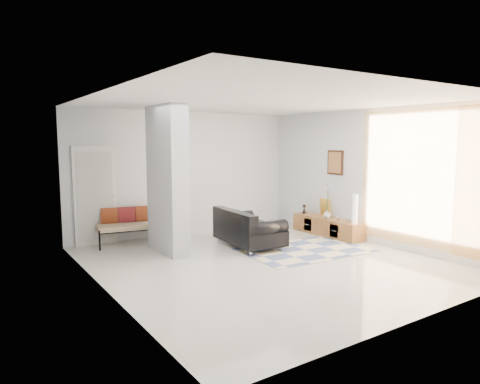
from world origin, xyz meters
TOP-DOWN VIEW (x-y plane):
  - floor at (0.00, 0.00)m, footprint 6.00×6.00m
  - ceiling at (0.00, 0.00)m, footprint 6.00×6.00m
  - wall_back at (0.00, 3.00)m, footprint 6.00×0.00m
  - wall_front at (0.00, -3.00)m, footprint 6.00×0.00m
  - wall_left at (-2.75, 0.00)m, footprint 0.00×6.00m
  - wall_right at (2.75, 0.00)m, footprint 0.00×6.00m
  - partition_column at (-1.10, 1.60)m, footprint 0.35×1.20m
  - hallway_door at (-2.10, 2.96)m, footprint 0.85×0.06m
  - curtain at (2.67, -1.15)m, footprint 0.00×2.55m
  - wall_art at (2.72, 0.94)m, footprint 0.04×0.45m
  - media_console at (2.52, 0.95)m, footprint 0.45×1.86m
  - loveseat at (0.39, 1.09)m, footprint 1.00×1.60m
  - daybed at (-1.42, 2.64)m, footprint 1.61×0.87m
  - area_rug at (1.17, 0.20)m, footprint 2.50×1.74m
  - cylinder_lamp at (2.50, 0.14)m, footprint 0.11×0.11m
  - bronze_figurine at (2.47, 1.67)m, footprint 0.12×0.12m
  - vase at (2.47, 0.91)m, footprint 0.19×0.19m

SIDE VIEW (x-z plane):
  - floor at x=0.00m, z-range 0.00..0.00m
  - area_rug at x=1.17m, z-range 0.00..0.01m
  - media_console at x=2.52m, z-range -0.20..0.60m
  - loveseat at x=0.39m, z-range -0.02..0.74m
  - daybed at x=-1.42m, z-range 0.04..0.81m
  - vase at x=2.47m, z-range 0.40..0.59m
  - bronze_figurine at x=2.47m, z-range 0.40..0.62m
  - cylinder_lamp at x=2.50m, z-range 0.40..1.02m
  - hallway_door at x=-2.10m, z-range 0.00..2.04m
  - partition_column at x=-1.10m, z-range 0.00..2.80m
  - wall_back at x=0.00m, z-range -1.60..4.40m
  - wall_front at x=0.00m, z-range -1.60..4.40m
  - wall_left at x=-2.75m, z-range -1.60..4.40m
  - wall_right at x=2.75m, z-range -1.60..4.40m
  - curtain at x=2.67m, z-range 0.17..2.72m
  - wall_art at x=2.72m, z-range 1.38..1.92m
  - ceiling at x=0.00m, z-range 2.80..2.80m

